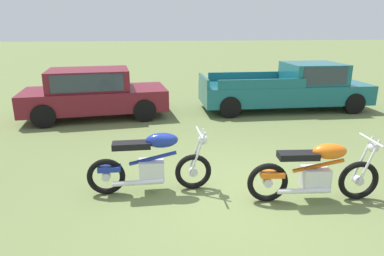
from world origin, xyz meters
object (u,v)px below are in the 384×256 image
at_px(motorcycle_orange, 316,172).
at_px(car_burgundy, 93,91).
at_px(motorcycle_blue, 152,163).
at_px(pickup_truck_teal, 292,86).

height_order(motorcycle_orange, car_burgundy, car_burgundy).
relative_size(motorcycle_orange, car_burgundy, 0.49).
distance_m(motorcycle_orange, car_burgundy, 7.02).
xyz_separation_m(motorcycle_blue, pickup_truck_teal, (4.63, 5.27, 0.26)).
bearing_deg(motorcycle_orange, pickup_truck_teal, 74.71).
bearing_deg(motorcycle_blue, motorcycle_orange, -14.62).
bearing_deg(pickup_truck_teal, motorcycle_orange, -109.54).
xyz_separation_m(motorcycle_orange, car_burgundy, (-4.12, 5.68, 0.32)).
distance_m(motorcycle_blue, car_burgundy, 5.31).
bearing_deg(pickup_truck_teal, motorcycle_blue, -130.97).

